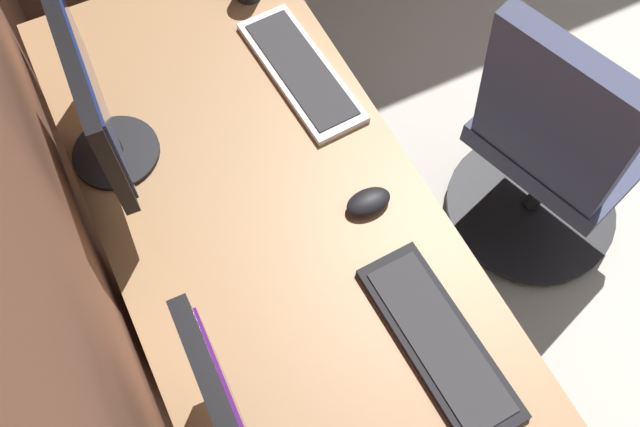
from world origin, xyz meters
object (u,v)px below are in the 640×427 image
object	(u,v)px
monitor_primary	(89,92)
keyboard_main	(439,341)
office_chair	(553,152)
drawer_pedestal	(278,304)
keyboard_spare	(301,71)
mouse_spare	(368,202)

from	to	relation	value
monitor_primary	keyboard_main	world-z (taller)	monitor_primary
keyboard_main	office_chair	size ratio (longest dim) A/B	0.44
drawer_pedestal	keyboard_main	distance (m)	0.57
keyboard_spare	keyboard_main	bearing A→B (deg)	175.88
drawer_pedestal	mouse_spare	size ratio (longest dim) A/B	6.68
monitor_primary	mouse_spare	xyz separation A→B (m)	(-0.38, -0.45, -0.21)
drawer_pedestal	keyboard_main	size ratio (longest dim) A/B	1.63
monitor_primary	mouse_spare	distance (m)	0.63
drawer_pedestal	office_chair	size ratio (longest dim) A/B	0.72
keyboard_main	office_chair	world-z (taller)	office_chair
monitor_primary	keyboard_spare	bearing A→B (deg)	-87.45
keyboard_spare	monitor_primary	bearing A→B (deg)	92.55
mouse_spare	keyboard_spare	bearing A→B (deg)	-4.24
mouse_spare	office_chair	distance (m)	0.70
office_chair	drawer_pedestal	bearing A→B (deg)	91.72
drawer_pedestal	monitor_primary	world-z (taller)	monitor_primary
drawer_pedestal	mouse_spare	bearing A→B (deg)	-94.36
drawer_pedestal	office_chair	distance (m)	0.87
monitor_primary	keyboard_spare	size ratio (longest dim) A/B	1.10
mouse_spare	keyboard_main	bearing A→B (deg)	176.02
mouse_spare	drawer_pedestal	bearing A→B (deg)	85.64
mouse_spare	monitor_primary	bearing A→B (deg)	49.90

